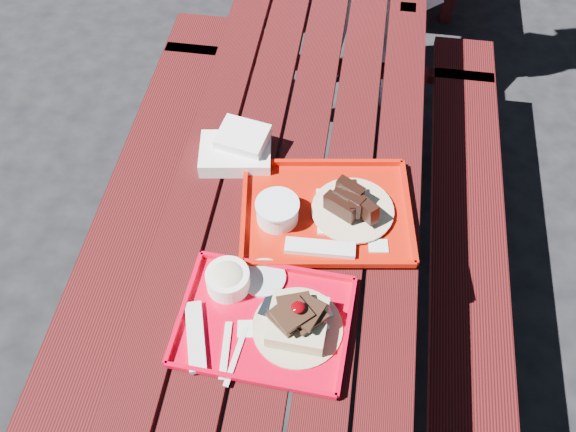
# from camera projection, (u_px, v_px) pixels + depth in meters

# --- Properties ---
(ground) EXTENTS (60.00, 60.00, 0.00)m
(ground) POSITION_uv_depth(u_px,v_px,m) (294.00, 312.00, 2.50)
(ground) COLOR black
(ground) RESTS_ON ground
(picnic_table_near) EXTENTS (1.41, 2.40, 0.75)m
(picnic_table_near) POSITION_uv_depth(u_px,v_px,m) (295.00, 228.00, 2.06)
(picnic_table_near) COLOR #470D0F
(picnic_table_near) RESTS_ON ground
(near_tray) EXTENTS (0.45, 0.37, 0.14)m
(near_tray) POSITION_uv_depth(u_px,v_px,m) (266.00, 311.00, 1.62)
(near_tray) COLOR red
(near_tray) RESTS_ON picnic_table_near
(far_tray) EXTENTS (0.53, 0.44, 0.08)m
(far_tray) POSITION_uv_depth(u_px,v_px,m) (324.00, 212.00, 1.82)
(far_tray) COLOR red
(far_tray) RESTS_ON picnic_table_near
(white_cloth) EXTENTS (0.24, 0.20, 0.09)m
(white_cloth) POSITION_uv_depth(u_px,v_px,m) (238.00, 149.00, 1.95)
(white_cloth) COLOR white
(white_cloth) RESTS_ON picnic_table_near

